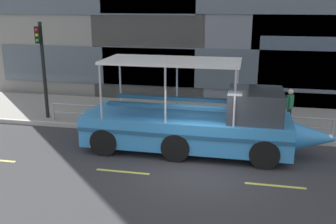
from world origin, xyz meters
name	(u,v)px	position (x,y,z in m)	size (l,w,h in m)	color
ground_plane	(199,168)	(0.00, 0.00, 0.00)	(120.00, 120.00, 0.00)	#333335
sidewalk	(215,118)	(0.00, 5.60, 0.09)	(32.00, 4.80, 0.18)	gray
curb_edge	(209,135)	(0.00, 3.11, 0.09)	(32.00, 0.18, 0.18)	#B2ADA3
lane_centreline	(196,178)	(0.00, -0.84, 0.00)	(25.80, 0.12, 0.01)	#DBD64C
curb_guardrail	(183,116)	(-1.18, 3.45, 0.72)	(11.94, 0.09, 0.80)	#9EA0A8
traffic_light_pole	(42,61)	(-7.56, 3.70, 2.79)	(0.24, 0.46, 4.32)	black
duck_tour_boat	(201,124)	(-0.17, 1.49, 1.05)	(9.30, 2.48, 3.36)	#388CD1
pedestrian_near_bow	(290,104)	(3.19, 4.55, 1.18)	(0.33, 0.40, 1.66)	#1E2338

